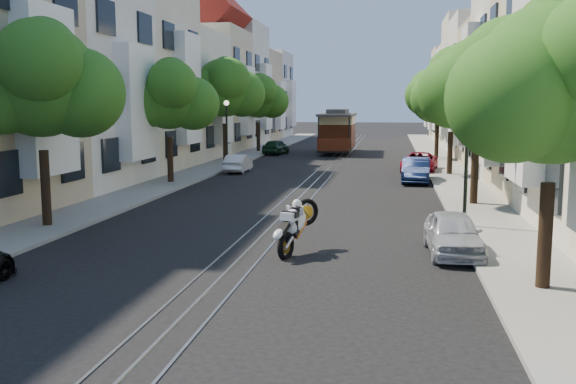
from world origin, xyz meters
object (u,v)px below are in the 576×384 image
at_px(tree_e_d, 439,93).
at_px(lamp_west, 227,123).
at_px(parked_car_w_far, 276,147).
at_px(lamp_east, 467,142).
at_px(tree_e_a, 557,87).
at_px(tree_w_d, 259,97).
at_px(parked_car_e_mid, 416,170).
at_px(parked_car_w_mid, 238,163).
at_px(tree_e_b, 480,86).
at_px(cable_car, 338,129).
at_px(parked_car_e_far, 419,162).
at_px(sportbike_rider, 294,224).
at_px(parked_car_e_near, 453,233).
at_px(tree_w_a, 41,82).
at_px(tree_w_b, 170,97).
at_px(tree_e_c, 453,94).
at_px(tree_w_c, 225,89).

bearing_deg(tree_e_d, lamp_west, -146.50).
bearing_deg(tree_e_d, parked_car_w_far, 166.92).
height_order(lamp_east, lamp_west, same).
xyz_separation_m(tree_e_a, tree_w_d, (-14.40, 39.00, 0.20)).
distance_m(lamp_west, parked_car_e_mid, 12.91).
distance_m(lamp_east, parked_car_w_mid, 19.81).
relative_size(tree_e_b, lamp_east, 1.61).
height_order(tree_e_b, tree_w_d, tree_e_b).
height_order(cable_car, parked_car_w_far, cable_car).
bearing_deg(parked_car_e_far, sportbike_rider, -93.20).
xyz_separation_m(tree_e_b, parked_car_e_near, (-1.66, -8.69, -4.15)).
xyz_separation_m(tree_w_d, lamp_west, (0.84, -13.98, -1.75)).
relative_size(tree_e_d, tree_w_a, 1.02).
distance_m(tree_w_b, cable_car, 23.28).
height_order(tree_w_d, lamp_east, tree_w_d).
distance_m(tree_e_c, parked_car_e_near, 20.16).
distance_m(tree_w_b, parked_car_e_far, 15.50).
relative_size(lamp_east, parked_car_w_mid, 1.27).
relative_size(lamp_west, parked_car_e_far, 0.98).
relative_size(tree_w_a, tree_w_b, 1.07).
bearing_deg(lamp_east, parked_car_e_near, -100.68).
distance_m(tree_e_a, tree_w_b, 22.28).
xyz_separation_m(tree_w_a, lamp_west, (0.84, 20.02, -1.89)).
bearing_deg(tree_e_b, parked_car_e_near, -100.82).
bearing_deg(sportbike_rider, lamp_west, 126.89).
relative_size(tree_e_a, parked_car_w_mid, 1.92).
height_order(tree_w_a, cable_car, tree_w_a).
bearing_deg(tree_w_c, tree_e_b, -48.01).
relative_size(cable_car, parked_car_w_mid, 2.64).
bearing_deg(parked_car_e_mid, tree_e_b, -71.91).
bearing_deg(tree_w_d, tree_w_c, -90.00).
bearing_deg(tree_w_a, lamp_east, 8.57).
relative_size(lamp_east, cable_car, 0.48).
xyz_separation_m(tree_w_c, sportbike_rider, (8.50, -25.30, -4.22)).
bearing_deg(tree_w_c, tree_w_d, 90.00).
bearing_deg(tree_e_c, lamp_west, 171.51).
bearing_deg(tree_w_a, tree_e_d, 63.59).
height_order(parked_car_e_near, parked_car_e_mid, parked_car_e_mid).
relative_size(lamp_east, parked_car_e_far, 0.98).
distance_m(tree_e_d, tree_w_d, 15.25).
bearing_deg(tree_e_b, cable_car, 105.94).
bearing_deg(tree_w_b, tree_w_c, 90.00).
bearing_deg(parked_car_e_mid, tree_w_d, 125.43).
distance_m(lamp_west, sportbike_rider, 23.69).
xyz_separation_m(tree_e_c, parked_car_e_far, (-1.66, 1.97, -4.01)).
xyz_separation_m(tree_e_a, tree_w_b, (-14.40, 17.00, 0.00)).
bearing_deg(tree_w_c, tree_e_a, -62.78).
xyz_separation_m(tree_w_a, parked_car_w_mid, (2.02, 18.05, -4.19)).
bearing_deg(tree_w_b, parked_car_e_near, -47.05).
xyz_separation_m(tree_e_a, parked_car_w_mid, (-12.38, 23.05, -3.86)).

